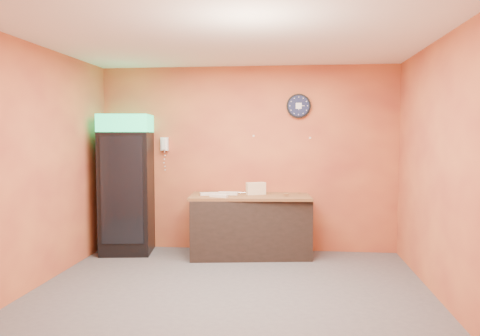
# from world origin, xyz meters

# --- Properties ---
(floor) EXTENTS (4.50, 4.50, 0.00)m
(floor) POSITION_xyz_m (0.00, 0.00, 0.00)
(floor) COLOR #47474C
(floor) RESTS_ON ground
(back_wall) EXTENTS (4.50, 0.02, 2.80)m
(back_wall) POSITION_xyz_m (0.00, 2.00, 1.40)
(back_wall) COLOR #D8773D
(back_wall) RESTS_ON floor
(left_wall) EXTENTS (0.02, 4.00, 2.80)m
(left_wall) POSITION_xyz_m (-2.25, 0.00, 1.40)
(left_wall) COLOR #D8773D
(left_wall) RESTS_ON floor
(right_wall) EXTENTS (0.02, 4.00, 2.80)m
(right_wall) POSITION_xyz_m (2.25, 0.00, 1.40)
(right_wall) COLOR #D8773D
(right_wall) RESTS_ON floor
(ceiling) EXTENTS (4.50, 4.00, 0.02)m
(ceiling) POSITION_xyz_m (0.00, 0.00, 2.80)
(ceiling) COLOR white
(ceiling) RESTS_ON back_wall
(beverage_cooler) EXTENTS (0.81, 0.82, 2.06)m
(beverage_cooler) POSITION_xyz_m (-1.78, 1.60, 1.01)
(beverage_cooler) COLOR black
(beverage_cooler) RESTS_ON floor
(prep_counter) EXTENTS (1.80, 0.99, 0.85)m
(prep_counter) POSITION_xyz_m (0.08, 1.62, 0.43)
(prep_counter) COLOR black
(prep_counter) RESTS_ON floor
(wall_clock) EXTENTS (0.36, 0.06, 0.36)m
(wall_clock) POSITION_xyz_m (0.78, 1.97, 2.20)
(wall_clock) COLOR black
(wall_clock) RESTS_ON back_wall
(wall_phone) EXTENTS (0.11, 0.10, 0.20)m
(wall_phone) POSITION_xyz_m (-1.27, 1.95, 1.62)
(wall_phone) COLOR white
(wall_phone) RESTS_ON back_wall
(butcher_paper) EXTENTS (1.79, 0.94, 0.04)m
(butcher_paper) POSITION_xyz_m (0.08, 1.62, 0.87)
(butcher_paper) COLOR brown
(butcher_paper) RESTS_ON prep_counter
(sub_roll_stack) EXTENTS (0.30, 0.20, 0.18)m
(sub_roll_stack) POSITION_xyz_m (0.16, 1.67, 0.98)
(sub_roll_stack) COLOR beige
(sub_roll_stack) RESTS_ON butcher_paper
(wrapped_sandwich_left) EXTENTS (0.27, 0.18, 0.04)m
(wrapped_sandwich_left) POSITION_xyz_m (-0.51, 1.54, 0.91)
(wrapped_sandwich_left) COLOR silver
(wrapped_sandwich_left) RESTS_ON butcher_paper
(wrapped_sandwich_mid) EXTENTS (0.27, 0.16, 0.04)m
(wrapped_sandwich_mid) POSITION_xyz_m (-0.33, 1.34, 0.91)
(wrapped_sandwich_mid) COLOR silver
(wrapped_sandwich_mid) RESTS_ON butcher_paper
(wrapped_sandwich_right) EXTENTS (0.29, 0.13, 0.04)m
(wrapped_sandwich_right) POSITION_xyz_m (-0.24, 1.61, 0.91)
(wrapped_sandwich_right) COLOR silver
(wrapped_sandwich_right) RESTS_ON butcher_paper
(kitchen_tool) EXTENTS (0.06, 0.06, 0.06)m
(kitchen_tool) POSITION_xyz_m (0.03, 1.80, 0.92)
(kitchen_tool) COLOR silver
(kitchen_tool) RESTS_ON butcher_paper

